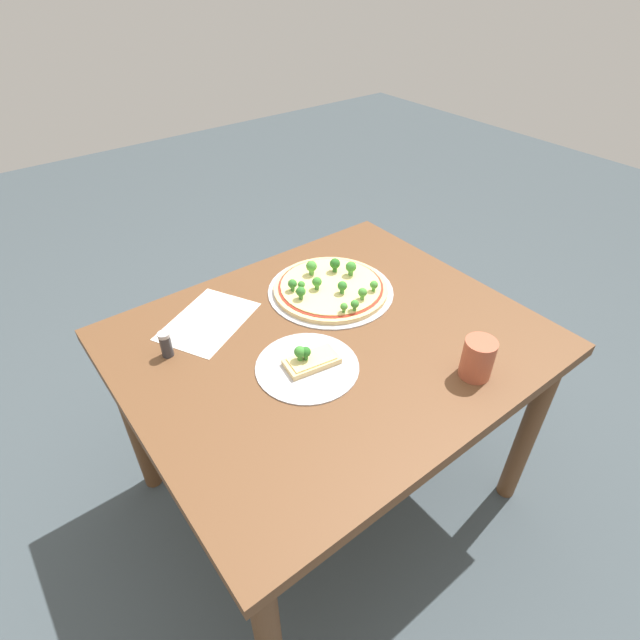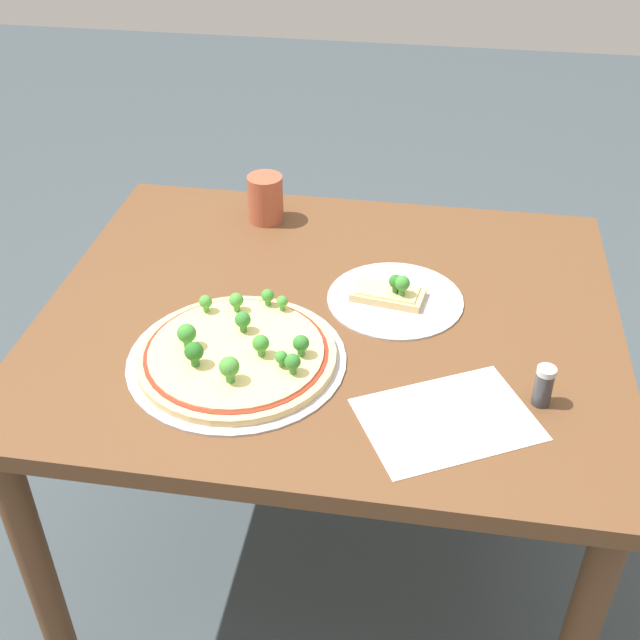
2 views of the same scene
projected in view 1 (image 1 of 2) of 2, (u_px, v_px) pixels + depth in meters
The scene contains 7 objects.
ground_plane at pixel (328, 485), 1.82m from camera, with size 8.00×8.00×0.00m, color #3D474C.
dining_table at pixel (330, 362), 1.44m from camera, with size 1.11×0.93×0.70m.
pizza_tray_whole at pixel (331, 287), 1.55m from camera, with size 0.39×0.39×0.07m.
pizza_tray_slice at pixel (308, 363), 1.29m from camera, with size 0.27×0.27×0.07m.
drinking_cup at pixel (478, 358), 1.24m from camera, with size 0.08×0.08×0.11m, color #AD5138.
condiment_shaker at pixel (166, 344), 1.30m from camera, with size 0.03×0.03×0.07m.
paper_menu at pixel (208, 321), 1.44m from camera, with size 0.27×0.19×0.00m, color white.
Camera 1 is at (-0.67, -0.82, 1.59)m, focal length 28.00 mm.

